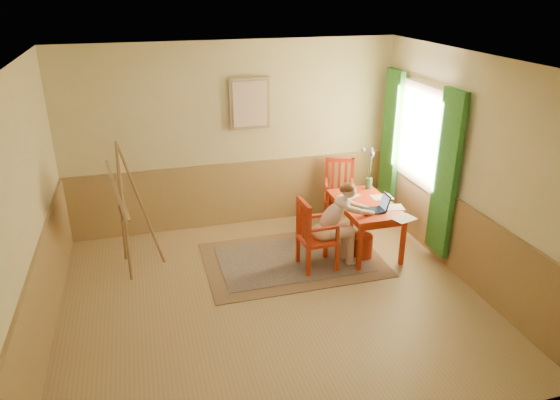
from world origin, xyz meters
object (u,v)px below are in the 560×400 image
object	(u,v)px
table	(365,209)
chair_left	(314,235)
easel	(120,196)
figure	(337,221)
chair_back	(339,192)
laptop	(376,208)

from	to	relation	value
table	chair_left	bearing A→B (deg)	-159.70
chair_left	easel	world-z (taller)	easel
figure	chair_left	bearing A→B (deg)	-177.20
table	chair_back	size ratio (longest dim) A/B	1.18
table	chair_left	distance (m)	0.92
table	figure	distance (m)	0.62
table	figure	bearing A→B (deg)	-150.80
figure	chair_back	bearing A→B (deg)	67.03
figure	easel	bearing A→B (deg)	167.16
easel	table	bearing A→B (deg)	-5.53
chair_left	figure	distance (m)	0.35
figure	laptop	xyz separation A→B (m)	(0.56, 0.01, 0.12)
table	chair_back	bearing A→B (deg)	90.85
table	chair_back	distance (m)	0.95
laptop	easel	size ratio (longest dim) A/B	0.21
easel	chair_back	bearing A→B (deg)	10.96
laptop	easel	world-z (taller)	easel
figure	laptop	size ratio (longest dim) A/B	3.11
table	laptop	xyz separation A→B (m)	(0.02, -0.29, 0.14)
chair_left	easel	xyz separation A→B (m)	(-2.38, 0.63, 0.56)
table	easel	xyz separation A→B (m)	(-3.24, 0.31, 0.42)
chair_back	figure	bearing A→B (deg)	-112.97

